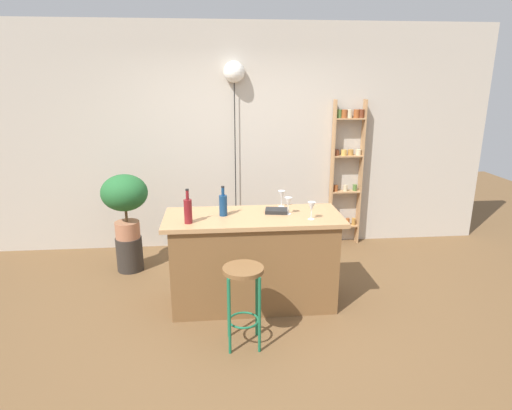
{
  "coord_description": "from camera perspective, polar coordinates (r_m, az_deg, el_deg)",
  "views": [
    {
      "loc": [
        -0.33,
        -3.56,
        2.15
      ],
      "look_at": [
        0.05,
        0.55,
        0.93
      ],
      "focal_mm": 30.5,
      "sensor_mm": 36.0,
      "label": 1
    }
  ],
  "objects": [
    {
      "name": "bottle_sauce_amber",
      "position": [
        3.88,
        -8.91,
        -0.7
      ],
      "size": [
        0.07,
        0.07,
        0.31
      ],
      "color": "maroon",
      "rests_on": "kitchen_counter"
    },
    {
      "name": "pendant_globe_light",
      "position": [
        5.41,
        -2.89,
        16.84
      ],
      "size": [
        0.26,
        0.26,
        2.34
      ],
      "color": "black",
      "rests_on": "ground"
    },
    {
      "name": "bar_stool",
      "position": [
        3.57,
        -1.67,
        -10.84
      ],
      "size": [
        0.33,
        0.33,
        0.7
      ],
      "color": "#196642",
      "rests_on": "ground"
    },
    {
      "name": "ground",
      "position": [
        4.17,
        0.02,
        -14.55
      ],
      "size": [
        12.0,
        12.0,
        0.0
      ],
      "primitive_type": "plane",
      "color": "brown"
    },
    {
      "name": "plant_stool",
      "position": [
        5.24,
        -16.24,
        -6.14
      ],
      "size": [
        0.3,
        0.3,
        0.39
      ],
      "primitive_type": "cylinder",
      "color": "#2D2823",
      "rests_on": "ground"
    },
    {
      "name": "spice_shelf",
      "position": [
        5.75,
        11.82,
        4.98
      ],
      "size": [
        0.4,
        0.12,
        1.89
      ],
      "color": "tan",
      "rests_on": "ground"
    },
    {
      "name": "bottle_vinegar",
      "position": [
        4.05,
        -4.33,
        0.06
      ],
      "size": [
        0.08,
        0.08,
        0.28
      ],
      "color": "navy",
      "rests_on": "kitchen_counter"
    },
    {
      "name": "kitchen_counter",
      "position": [
        4.23,
        -0.36,
        -7.17
      ],
      "size": [
        1.67,
        0.68,
        0.9
      ],
      "color": "brown",
      "rests_on": "ground"
    },
    {
      "name": "back_wall",
      "position": [
        5.57,
        -1.87,
        8.7
      ],
      "size": [
        6.4,
        0.1,
        2.8
      ],
      "primitive_type": "cube",
      "color": "#BCB2A3",
      "rests_on": "ground"
    },
    {
      "name": "wine_glass_right",
      "position": [
        4.33,
        3.36,
        1.28
      ],
      "size": [
        0.07,
        0.07,
        0.16
      ],
      "color": "silver",
      "rests_on": "kitchen_counter"
    },
    {
      "name": "potted_plant",
      "position": [
        5.03,
        -16.84,
        0.93
      ],
      "size": [
        0.51,
        0.46,
        0.73
      ],
      "color": "#A86B4C",
      "rests_on": "plant_stool"
    },
    {
      "name": "wine_glass_left",
      "position": [
        4.09,
        4.25,
        0.36
      ],
      "size": [
        0.07,
        0.07,
        0.16
      ],
      "color": "silver",
      "rests_on": "kitchen_counter"
    },
    {
      "name": "wine_glass_center",
      "position": [
        3.96,
        7.3,
        -0.26
      ],
      "size": [
        0.07,
        0.07,
        0.16
      ],
      "color": "silver",
      "rests_on": "kitchen_counter"
    },
    {
      "name": "cookbook",
      "position": [
        4.16,
        2.69,
        -0.77
      ],
      "size": [
        0.23,
        0.18,
        0.03
      ],
      "primitive_type": "cube",
      "rotation": [
        0.0,
        0.0,
        -0.17
      ],
      "color": "black",
      "rests_on": "kitchen_counter"
    }
  ]
}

